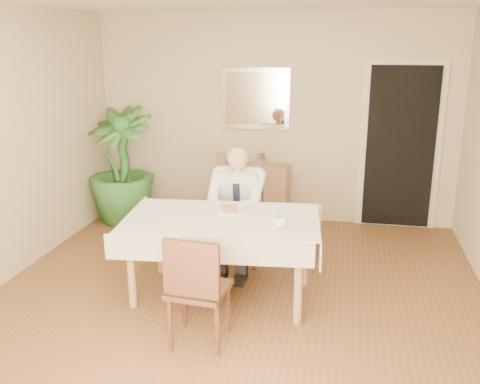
% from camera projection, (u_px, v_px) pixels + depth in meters
% --- Properties ---
extents(room, '(5.00, 5.02, 2.60)m').
position_uv_depth(room, '(232.00, 162.00, 4.35)').
color(room, brown).
rests_on(room, ground).
extents(window, '(1.34, 0.04, 1.44)m').
position_uv_depth(window, '(90.00, 269.00, 1.98)').
color(window, silver).
rests_on(window, room).
extents(doorway, '(0.96, 0.07, 2.10)m').
position_uv_depth(doorway, '(400.00, 148.00, 6.46)').
color(doorway, silver).
rests_on(doorway, ground).
extents(mirror, '(0.86, 0.04, 0.76)m').
position_uv_depth(mirror, '(255.00, 99.00, 6.65)').
color(mirror, silver).
rests_on(mirror, room).
extents(dining_table, '(1.81, 1.17, 0.75)m').
position_uv_depth(dining_table, '(222.00, 227.00, 4.73)').
color(dining_table, '#A37D5C').
rests_on(dining_table, ground).
extents(chair_far, '(0.47, 0.47, 0.91)m').
position_uv_depth(chair_far, '(241.00, 213.00, 5.60)').
color(chair_far, '#452618').
rests_on(chair_far, ground).
extents(chair_near, '(0.46, 0.46, 0.90)m').
position_uv_depth(chair_near, '(196.00, 285.00, 3.96)').
color(chair_near, '#452618').
rests_on(chair_near, ground).
extents(seated_man, '(0.48, 0.72, 1.24)m').
position_uv_depth(seated_man, '(236.00, 205.00, 5.28)').
color(seated_man, white).
rests_on(seated_man, ground).
extents(plate, '(0.26, 0.26, 0.02)m').
position_uv_depth(plate, '(230.00, 211.00, 4.86)').
color(plate, white).
rests_on(plate, dining_table).
extents(food, '(0.14, 0.14, 0.06)m').
position_uv_depth(food, '(230.00, 209.00, 4.85)').
color(food, brown).
rests_on(food, dining_table).
extents(knife, '(0.01, 0.13, 0.01)m').
position_uv_depth(knife, '(233.00, 212.00, 4.79)').
color(knife, silver).
rests_on(knife, dining_table).
extents(fork, '(0.01, 0.13, 0.01)m').
position_uv_depth(fork, '(224.00, 211.00, 4.80)').
color(fork, silver).
rests_on(fork, dining_table).
extents(coffee_mug, '(0.17, 0.17, 0.10)m').
position_uv_depth(coffee_mug, '(280.00, 222.00, 4.44)').
color(coffee_mug, white).
rests_on(coffee_mug, dining_table).
extents(sideboard, '(0.94, 0.38, 0.74)m').
position_uv_depth(sideboard, '(253.00, 193.00, 6.84)').
color(sideboard, '#A37D5C').
rests_on(sideboard, ground).
extents(photo_frame_left, '(0.10, 0.02, 0.14)m').
position_uv_depth(photo_frame_left, '(221.00, 158.00, 6.82)').
color(photo_frame_left, silver).
rests_on(photo_frame_left, sideboard).
extents(photo_frame_center, '(0.10, 0.02, 0.14)m').
position_uv_depth(photo_frame_center, '(237.00, 159.00, 6.75)').
color(photo_frame_center, silver).
rests_on(photo_frame_center, sideboard).
extents(photo_frame_right, '(0.10, 0.02, 0.14)m').
position_uv_depth(photo_frame_right, '(261.00, 159.00, 6.75)').
color(photo_frame_right, silver).
rests_on(photo_frame_right, sideboard).
extents(potted_palm, '(0.91, 0.91, 1.46)m').
position_uv_depth(potted_palm, '(121.00, 165.00, 6.74)').
color(potted_palm, '#295E24').
rests_on(potted_palm, ground).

